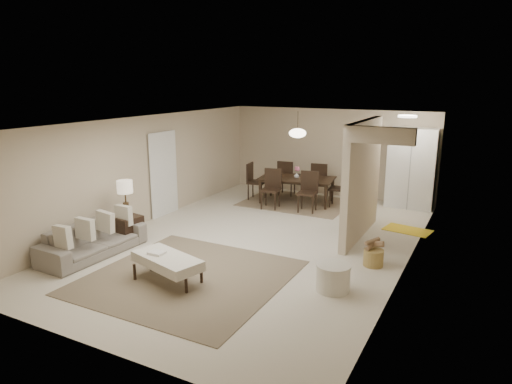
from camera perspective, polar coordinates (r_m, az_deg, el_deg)
The scene contains 22 objects.
floor at distance 9.69m, azimuth 0.37°, elevation -6.05°, with size 9.00×9.00×0.00m, color beige.
ceiling at distance 9.15m, azimuth 0.39°, elevation 8.84°, with size 9.00×9.00×0.00m, color white.
back_wall at distance 13.43m, azimuth 9.23°, elevation 4.89°, with size 6.00×6.00×0.00m, color #C3B193.
left_wall at distance 11.01m, azimuth -13.66°, elevation 2.73°, with size 9.00×9.00×0.00m, color #C3B193.
right_wall at distance 8.44m, azimuth 18.81°, elevation -0.95°, with size 9.00×9.00×0.00m, color #C3B193.
partition at distance 9.86m, azimuth 13.11°, elevation 1.50°, with size 0.15×2.50×2.50m, color #C3B193.
doorway at distance 11.48m, azimuth -11.52°, elevation 2.12°, with size 0.04×0.90×2.04m, color black.
pantry_cabinet at distance 12.59m, azimuth 18.87°, elevation 2.81°, with size 1.20×0.55×2.10m, color white.
flush_light at distance 11.49m, azimuth 18.41°, elevation 8.97°, with size 0.44×0.44×0.05m, color white.
living_rug at distance 8.05m, azimuth -8.45°, elevation -10.45°, with size 3.20×3.20×0.01m, color brown.
sofa at distance 9.35m, azimuth -19.70°, elevation -5.65°, with size 0.82×2.10×0.61m, color slate.
ottoman_bench at distance 7.80m, azimuth -11.05°, elevation -8.48°, with size 1.39×0.91×0.46m.
side_table at distance 9.91m, azimuth -15.74°, elevation -4.46°, with size 0.50×0.50×0.55m, color black.
table_lamp at distance 9.69m, azimuth -16.07°, elevation 0.24°, with size 0.32×0.32×0.76m.
round_pouf at distance 7.53m, azimuth 9.61°, elevation -10.50°, with size 0.56×0.56×0.44m, color beige.
wicker_basket at distance 8.64m, azimuth 14.47°, elevation -7.96°, with size 0.36×0.36×0.31m, color olive.
dining_rug at distance 12.63m, azimuth 5.03°, elevation -1.32°, with size 2.80×2.10×0.01m, color brown.
dining_table at distance 12.54m, azimuth 5.06°, elevation 0.20°, with size 2.00×1.11×0.70m, color black.
dining_chairs at distance 12.50m, azimuth 5.08°, elevation 0.93°, with size 2.80×2.18×1.03m.
vase at distance 12.45m, azimuth 5.10°, elevation 2.09°, with size 0.14×0.14×0.14m, color white.
yellow_mat at distance 10.86m, azimuth 18.41°, elevation -4.53°, with size 1.00×0.61×0.01m, color yellow.
pendant_light at distance 12.27m, azimuth 5.22°, elevation 7.34°, with size 0.46×0.46×0.71m.
Camera 1 is at (4.17, -8.10, 3.29)m, focal length 32.00 mm.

